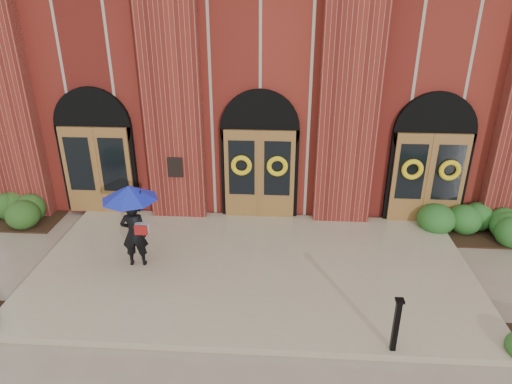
# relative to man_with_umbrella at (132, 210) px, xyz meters

# --- Properties ---
(ground) EXTENTS (90.00, 90.00, 0.00)m
(ground) POSITION_rel_man_with_umbrella_xyz_m (2.69, -0.07, -1.54)
(ground) COLOR gray
(ground) RESTS_ON ground
(landing) EXTENTS (10.00, 5.30, 0.15)m
(landing) POSITION_rel_man_with_umbrella_xyz_m (2.69, 0.08, -1.47)
(landing) COLOR tan
(landing) RESTS_ON ground
(church_building) EXTENTS (16.20, 12.53, 7.00)m
(church_building) POSITION_rel_man_with_umbrella_xyz_m (2.69, 8.72, 1.96)
(church_building) COLOR maroon
(church_building) RESTS_ON ground
(man_with_umbrella) EXTENTS (1.38, 1.38, 1.99)m
(man_with_umbrella) POSITION_rel_man_with_umbrella_xyz_m (0.00, 0.00, 0.00)
(man_with_umbrella) COLOR black
(man_with_umbrella) RESTS_ON landing
(metal_post) EXTENTS (0.15, 0.15, 1.09)m
(metal_post) POSITION_rel_man_with_umbrella_xyz_m (5.36, -2.42, -0.82)
(metal_post) COLOR black
(metal_post) RESTS_ON landing
(hedge_wall_left) EXTENTS (2.84, 1.13, 0.73)m
(hedge_wall_left) POSITION_rel_man_with_umbrella_xyz_m (-4.53, 2.13, -1.18)
(hedge_wall_left) COLOR #244717
(hedge_wall_left) RESTS_ON ground
(hedge_wall_right) EXTENTS (2.86, 1.14, 0.73)m
(hedge_wall_right) POSITION_rel_man_with_umbrella_xyz_m (8.77, 2.13, -1.17)
(hedge_wall_right) COLOR #23561E
(hedge_wall_right) RESTS_ON ground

